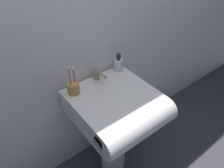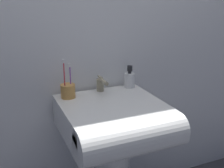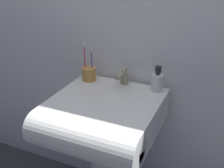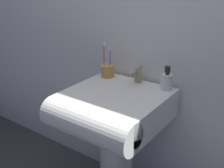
{
  "view_description": "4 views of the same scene",
  "coord_description": "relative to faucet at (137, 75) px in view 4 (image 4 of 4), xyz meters",
  "views": [
    {
      "loc": [
        -0.66,
        -0.85,
        1.73
      ],
      "look_at": [
        -0.0,
        0.01,
        0.88
      ],
      "focal_mm": 35.0,
      "sensor_mm": 36.0,
      "label": 1
    },
    {
      "loc": [
        -0.55,
        -1.28,
        1.36
      ],
      "look_at": [
        0.0,
        0.0,
        0.9
      ],
      "focal_mm": 45.0,
      "sensor_mm": 36.0,
      "label": 2
    },
    {
      "loc": [
        0.54,
        -1.14,
        1.45
      ],
      "look_at": [
        0.04,
        -0.02,
        0.89
      ],
      "focal_mm": 45.0,
      "sensor_mm": 36.0,
      "label": 3
    },
    {
      "loc": [
        0.81,
        -1.18,
        1.42
      ],
      "look_at": [
        -0.02,
        -0.02,
        0.85
      ],
      "focal_mm": 45.0,
      "sensor_mm": 36.0,
      "label": 4
    }
  ],
  "objects": [
    {
      "name": "wall_back",
      "position": [
        -0.01,
        0.1,
        0.36
      ],
      "size": [
        5.0,
        0.05,
        2.4
      ],
      "primitive_type": "cube",
      "color": "white",
      "rests_on": "ground"
    },
    {
      "name": "toothbrush_cup",
      "position": [
        -0.21,
        -0.02,
        -0.01
      ],
      "size": [
        0.08,
        0.08,
        0.22
      ],
      "color": "#D19347",
      "rests_on": "sink_basin"
    },
    {
      "name": "sink_basin",
      "position": [
        -0.01,
        -0.26,
        -0.13
      ],
      "size": [
        0.53,
        0.58,
        0.17
      ],
      "color": "white",
      "rests_on": "sink_pedestal"
    },
    {
      "name": "faucet",
      "position": [
        0.0,
        0.0,
        0.0
      ],
      "size": [
        0.04,
        0.13,
        0.09
      ],
      "color": "tan",
      "rests_on": "sink_basin"
    },
    {
      "name": "soap_bottle",
      "position": [
        0.19,
        0.0,
        0.0
      ],
      "size": [
        0.06,
        0.06,
        0.14
      ],
      "color": "white",
      "rests_on": "sink_basin"
    },
    {
      "name": "sink_pedestal",
      "position": [
        -0.01,
        -0.2,
        -0.53
      ],
      "size": [
        0.2,
        0.2,
        0.63
      ],
      "primitive_type": "cylinder",
      "color": "white",
      "rests_on": "ground"
    }
  ]
}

